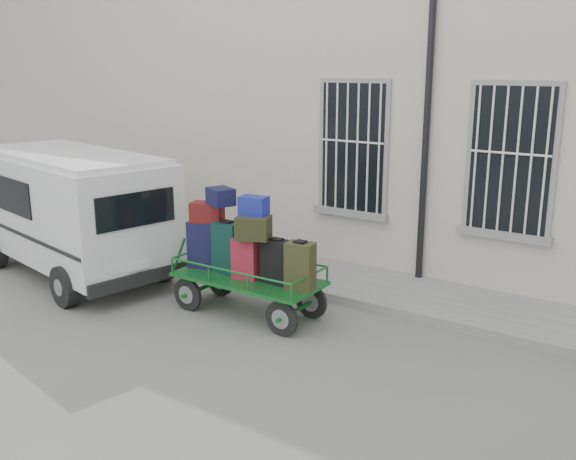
% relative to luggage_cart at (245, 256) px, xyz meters
% --- Properties ---
extents(ground, '(80.00, 80.00, 0.00)m').
position_rel_luggage_cart_xyz_m(ground, '(0.69, -0.26, -0.91)').
color(ground, slate).
rests_on(ground, ground).
extents(building, '(24.00, 5.15, 6.00)m').
position_rel_luggage_cart_xyz_m(building, '(0.69, 5.24, 2.09)').
color(building, beige).
rests_on(building, ground).
extents(sidewalk, '(24.00, 1.70, 0.15)m').
position_rel_luggage_cart_xyz_m(sidewalk, '(0.69, 1.94, -0.83)').
color(sidewalk, slate).
rests_on(sidewalk, ground).
extents(luggage_cart, '(2.67, 1.05, 1.87)m').
position_rel_luggage_cart_xyz_m(luggage_cart, '(0.00, 0.00, 0.00)').
color(luggage_cart, black).
rests_on(luggage_cart, ground).
extents(van, '(4.60, 2.61, 2.19)m').
position_rel_luggage_cart_xyz_m(van, '(-3.69, -0.21, 0.34)').
color(van, silver).
rests_on(van, ground).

